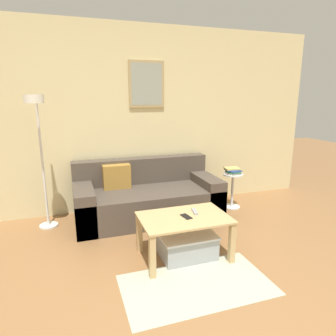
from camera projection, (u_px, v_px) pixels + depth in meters
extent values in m
cube|color=beige|center=(133.00, 120.00, 4.21)|extent=(5.60, 0.06, 2.55)
cube|color=tan|center=(147.00, 84.00, 4.11)|extent=(0.50, 0.02, 0.63)
cube|color=#939E8E|center=(147.00, 84.00, 4.10)|extent=(0.43, 0.01, 0.56)
cube|color=#B2B79E|center=(197.00, 285.00, 2.61)|extent=(1.30, 0.73, 0.01)
cube|color=#4C4238|center=(148.00, 203.00, 4.02)|extent=(1.89, 0.88, 0.40)
cube|color=#4C4238|center=(141.00, 170.00, 4.24)|extent=(1.89, 0.20, 0.36)
cube|color=#4C4238|center=(84.00, 206.00, 3.74)|extent=(0.24, 0.88, 0.52)
cube|color=#4C4238|center=(204.00, 193.00, 4.26)|extent=(0.24, 0.88, 0.52)
cube|color=#A87A33|center=(117.00, 177.00, 3.97)|extent=(0.36, 0.14, 0.32)
cube|color=tan|center=(184.00, 218.00, 2.97)|extent=(0.88, 0.58, 0.02)
cube|color=tan|center=(152.00, 257.00, 2.67)|extent=(0.06, 0.06, 0.42)
cube|color=tan|center=(232.00, 243.00, 2.92)|extent=(0.06, 0.06, 0.42)
cube|color=tan|center=(139.00, 233.00, 3.13)|extent=(0.06, 0.06, 0.42)
cube|color=tan|center=(209.00, 223.00, 3.38)|extent=(0.06, 0.06, 0.42)
cube|color=#9EA3A8|center=(187.00, 245.00, 3.06)|extent=(0.54, 0.40, 0.23)
cube|color=silver|center=(187.00, 234.00, 3.03)|extent=(0.56, 0.42, 0.02)
cylinder|color=white|center=(49.00, 225.00, 3.78)|extent=(0.22, 0.22, 0.02)
cylinder|color=white|center=(43.00, 164.00, 3.59)|extent=(0.03, 0.03, 1.58)
cylinder|color=white|center=(35.00, 96.00, 3.29)|extent=(0.02, 0.25, 0.02)
cylinder|color=white|center=(34.00, 99.00, 3.19)|extent=(0.21, 0.21, 0.09)
cylinder|color=white|center=(231.00, 207.00, 4.43)|extent=(0.24, 0.24, 0.01)
cylinder|color=white|center=(232.00, 191.00, 4.37)|extent=(0.04, 0.04, 0.48)
cylinder|color=white|center=(233.00, 174.00, 4.31)|extent=(0.29, 0.29, 0.02)
cube|color=silver|center=(233.00, 173.00, 4.30)|extent=(0.22, 0.17, 0.02)
cube|color=#387F4C|center=(233.00, 172.00, 4.29)|extent=(0.16, 0.17, 0.02)
cube|color=#335199|center=(234.00, 171.00, 4.29)|extent=(0.20, 0.20, 0.02)
cube|color=#335199|center=(232.00, 170.00, 4.29)|extent=(0.22, 0.18, 0.01)
cube|color=#D8C666|center=(232.00, 168.00, 4.29)|extent=(0.22, 0.18, 0.02)
cube|color=#99999E|center=(195.00, 211.00, 3.08)|extent=(0.07, 0.15, 0.02)
cube|color=black|center=(186.00, 216.00, 2.97)|extent=(0.09, 0.15, 0.01)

